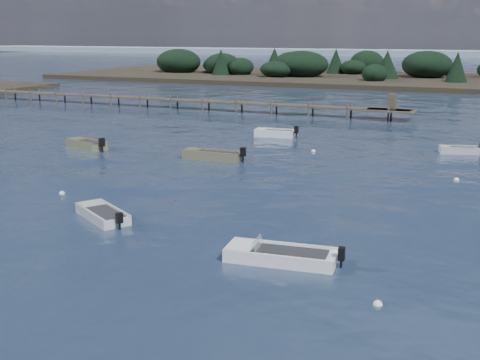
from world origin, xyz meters
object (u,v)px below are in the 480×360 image
at_px(tender_far_grey_b, 459,151).
at_px(dinghy_mid_white_a, 280,258).
at_px(tender_far_white, 275,135).
at_px(dinghy_mid_grey, 102,216).
at_px(dinghy_extra_a, 213,157).
at_px(jetty, 174,100).
at_px(tender_far_grey, 87,146).

bearing_deg(tender_far_grey_b, dinghy_mid_white_a, -100.42).
distance_m(tender_far_white, dinghy_mid_white_a, 29.45).
relative_size(tender_far_white, dinghy_mid_grey, 1.00).
xyz_separation_m(dinghy_extra_a, jetty, (-17.62, 25.34, 0.80)).
distance_m(tender_far_white, tender_far_grey, 15.98).
relative_size(tender_far_grey_b, dinghy_mid_white_a, 0.67).
distance_m(dinghy_mid_grey, tender_far_grey, 19.12).
relative_size(dinghy_mid_white_a, dinghy_extra_a, 1.02).
xyz_separation_m(tender_far_grey_b, tender_far_grey, (-26.84, -9.49, 0.03)).
distance_m(dinghy_mid_grey, dinghy_extra_a, 14.87).
xyz_separation_m(tender_far_grey_b, dinghy_mid_white_a, (-4.78, -25.99, -0.01)).
height_order(tender_far_grey_b, dinghy_mid_white_a, dinghy_mid_white_a).
relative_size(tender_far_grey_b, dinghy_mid_grey, 0.84).
height_order(dinghy_mid_white_a, dinghy_extra_a, dinghy_extra_a).
distance_m(dinghy_extra_a, jetty, 30.88).
xyz_separation_m(dinghy_mid_white_a, dinghy_mid_grey, (-9.82, 1.81, -0.01)).
bearing_deg(tender_far_grey, tender_far_grey_b, 19.48).
relative_size(tender_far_white, tender_far_grey_b, 1.20).
bearing_deg(dinghy_mid_white_a, tender_far_grey, 143.20).
xyz_separation_m(tender_far_white, jetty, (-18.29, 14.44, 0.80)).
bearing_deg(dinghy_mid_grey, tender_far_white, 91.49).
distance_m(dinghy_mid_white_a, tender_far_grey, 27.55).
bearing_deg(dinghy_mid_white_a, tender_far_white, 110.86).
height_order(tender_far_white, dinghy_mid_grey, tender_far_white).
distance_m(tender_far_grey_b, jetty, 37.17).
bearing_deg(dinghy_extra_a, tender_far_white, 86.48).
distance_m(tender_far_white, dinghy_extra_a, 10.92).
relative_size(dinghy_mid_white_a, dinghy_mid_grey, 1.24).
height_order(tender_far_white, dinghy_mid_white_a, tender_far_white).
distance_m(tender_far_white, tender_far_grey_b, 15.34).
relative_size(dinghy_extra_a, jetty, 0.07).
distance_m(tender_far_grey, jetty, 26.34).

